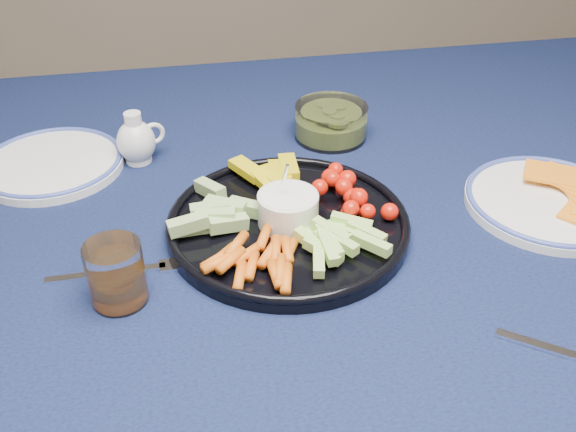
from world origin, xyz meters
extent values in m
cylinder|color=#51311B|center=(0.72, 0.42, 0.35)|extent=(0.07, 0.07, 0.70)
cube|color=#51311B|center=(0.00, 0.00, 0.72)|extent=(1.60, 1.00, 0.04)
cube|color=black|center=(0.00, 0.00, 0.74)|extent=(1.66, 1.06, 0.01)
cube|color=black|center=(0.00, 0.53, 0.60)|extent=(1.66, 0.01, 0.30)
cylinder|color=black|center=(-0.02, -0.09, 0.75)|extent=(0.33, 0.33, 0.01)
torus|color=black|center=(-0.02, -0.09, 0.76)|extent=(0.33, 0.33, 0.01)
cylinder|color=white|center=(-0.02, -0.09, 0.78)|extent=(0.08, 0.08, 0.04)
cylinder|color=white|center=(-0.02, -0.09, 0.80)|extent=(0.07, 0.07, 0.01)
cylinder|color=white|center=(-0.22, 0.14, 0.75)|extent=(0.04, 0.04, 0.01)
ellipsoid|color=white|center=(-0.22, 0.14, 0.78)|extent=(0.06, 0.06, 0.07)
cylinder|color=white|center=(-0.22, 0.14, 0.82)|extent=(0.03, 0.03, 0.03)
torus|color=white|center=(-0.20, 0.15, 0.79)|extent=(0.04, 0.02, 0.04)
torus|color=#3D4FAB|center=(-0.22, 0.14, 0.80)|extent=(0.03, 0.03, 0.00)
cylinder|color=white|center=(0.10, 0.17, 0.77)|extent=(0.12, 0.12, 0.06)
cylinder|color=olive|center=(0.10, 0.17, 0.76)|extent=(0.10, 0.10, 0.03)
cylinder|color=white|center=(0.35, -0.10, 0.75)|extent=(0.24, 0.24, 0.01)
torus|color=#3D4FAB|center=(0.35, -0.10, 0.76)|extent=(0.23, 0.23, 0.01)
cylinder|color=white|center=(-0.24, -0.18, 0.79)|extent=(0.07, 0.07, 0.08)
cylinder|color=orange|center=(-0.24, -0.18, 0.77)|extent=(0.06, 0.06, 0.04)
cube|color=white|center=(-0.26, -0.13, 0.75)|extent=(0.15, 0.01, 0.00)
cube|color=white|center=(-0.18, -0.13, 0.75)|extent=(0.04, 0.02, 0.00)
cube|color=white|center=(0.23, -0.36, 0.75)|extent=(0.13, 0.10, 0.00)
cylinder|color=white|center=(-0.36, 0.15, 0.75)|extent=(0.22, 0.22, 0.01)
torus|color=#3D4FAB|center=(-0.36, 0.15, 0.76)|extent=(0.22, 0.22, 0.01)
camera|label=1|loc=(-0.16, -0.77, 1.27)|focal=40.00mm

